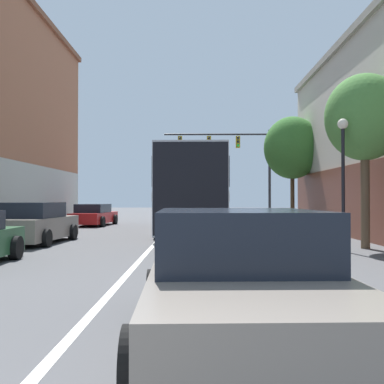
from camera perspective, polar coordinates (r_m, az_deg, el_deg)
The scene contains 9 objects.
lane_center_line at distance 17.53m, azimuth -4.11°, elevation -5.86°, with size 0.14×46.00×0.01m.
bus at distance 20.80m, azimuth 0.31°, elevation 0.33°, with size 3.13×11.70×3.51m.
hatchback_foreground at distance 4.89m, azimuth 5.99°, elevation -11.05°, with size 2.23×4.34×1.40m.
parked_car_left_near at distance 26.41m, azimuth -12.33°, elevation -2.90°, with size 2.17×4.54×1.24m.
parked_car_left_mid at distance 16.43m, azimuth -19.60°, elevation -3.83°, with size 2.31×4.30×1.40m.
traffic_signal_gantry at distance 30.67m, azimuth 5.37°, elevation 4.89°, with size 7.25×0.36×6.22m.
street_lamp at distance 13.71m, azimuth 18.64°, elevation 2.05°, with size 0.31×0.31×3.86m.
street_tree_near at distance 15.00m, azimuth 21.08°, elevation 8.72°, with size 2.44×2.19×5.39m.
street_tree_far at distance 25.02m, azimuth 12.62°, elevation 5.48°, with size 3.07×2.77×5.99m.
Camera 1 is at (1.36, -0.41, 1.52)m, focal length 42.00 mm.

